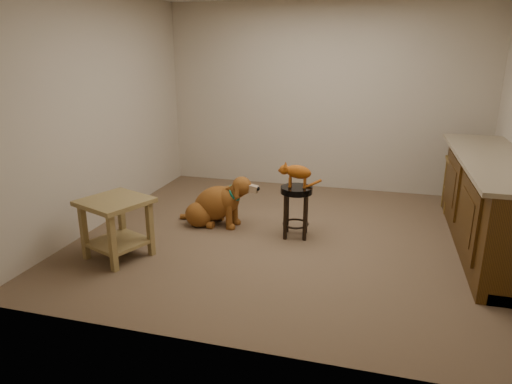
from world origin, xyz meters
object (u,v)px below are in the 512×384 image
(padded_stool, at_px, (296,201))
(tabby_kitten, at_px, (296,173))
(golden_retriever, at_px, (216,205))
(wood_stool, at_px, (460,185))
(side_table, at_px, (116,219))

(padded_stool, relative_size, tabby_kitten, 1.23)
(padded_stool, relative_size, golden_retriever, 0.55)
(padded_stool, height_order, golden_retriever, golden_retriever)
(golden_retriever, bearing_deg, wood_stool, 28.87)
(wood_stool, bearing_deg, golden_retriever, -156.12)
(side_table, bearing_deg, tabby_kitten, 31.94)
(wood_stool, distance_m, side_table, 4.09)
(padded_stool, height_order, wood_stool, wood_stool)
(padded_stool, height_order, tabby_kitten, tabby_kitten)
(side_table, relative_size, golden_retriever, 0.73)
(padded_stool, distance_m, side_table, 1.85)
(tabby_kitten, bearing_deg, wood_stool, 29.75)
(side_table, bearing_deg, golden_retriever, 60.13)
(padded_stool, relative_size, side_table, 0.75)
(padded_stool, xyz_separation_m, golden_retriever, (-0.95, 0.10, -0.15))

